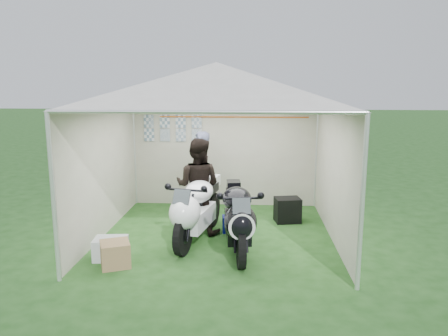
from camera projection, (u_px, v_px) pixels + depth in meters
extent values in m
plane|color=#1C4716|center=(217.00, 234.00, 7.79)|extent=(80.00, 80.00, 0.00)
cylinder|color=silver|center=(53.00, 199.00, 5.74)|extent=(0.06, 0.06, 2.30)
cylinder|color=silver|center=(362.00, 205.00, 5.49)|extent=(0.06, 0.06, 2.30)
cylinder|color=silver|center=(134.00, 153.00, 9.66)|extent=(0.06, 0.06, 2.30)
cylinder|color=silver|center=(317.00, 154.00, 9.41)|extent=(0.06, 0.06, 2.30)
cube|color=beige|center=(224.00, 154.00, 9.54)|extent=(4.00, 0.02, 2.30)
cube|color=beige|center=(104.00, 170.00, 7.70)|extent=(0.02, 4.00, 2.30)
cube|color=beige|center=(334.00, 173.00, 7.45)|extent=(0.02, 4.00, 2.30)
pyramid|color=silver|center=(217.00, 84.00, 7.29)|extent=(5.66, 5.66, 0.70)
cube|color=#99A5B7|center=(149.00, 121.00, 9.49)|extent=(0.22, 0.02, 0.28)
cube|color=#99A5B7|center=(165.00, 121.00, 9.47)|extent=(0.22, 0.02, 0.28)
cube|color=#99A5B7|center=(181.00, 121.00, 9.44)|extent=(0.22, 0.01, 0.28)
cube|color=#99A5B7|center=(197.00, 121.00, 9.42)|extent=(0.22, 0.01, 0.28)
cube|color=#99A5B7|center=(149.00, 135.00, 9.55)|extent=(0.22, 0.02, 0.28)
cube|color=#99A5B7|center=(165.00, 135.00, 9.52)|extent=(0.22, 0.01, 0.28)
cube|color=#99A5B7|center=(181.00, 135.00, 9.50)|extent=(0.22, 0.02, 0.28)
cube|color=#99A5B7|center=(197.00, 135.00, 9.48)|extent=(0.22, 0.01, 0.28)
cylinder|color=#D8590C|center=(234.00, 117.00, 9.34)|extent=(3.20, 0.02, 0.02)
cylinder|color=black|center=(183.00, 235.00, 6.80)|extent=(0.23, 0.65, 0.64)
cylinder|color=black|center=(211.00, 209.00, 8.22)|extent=(0.29, 0.66, 0.64)
cube|color=white|center=(197.00, 217.00, 7.44)|extent=(0.56, 1.07, 0.32)
ellipsoid|color=white|center=(185.00, 212.00, 6.83)|extent=(0.60, 0.73, 0.54)
ellipsoid|color=white|center=(199.00, 191.00, 7.46)|extent=(0.59, 0.74, 0.38)
cube|color=black|center=(207.00, 189.00, 7.88)|extent=(0.40, 0.69, 0.15)
cube|color=white|center=(212.00, 181.00, 8.20)|extent=(0.30, 0.36, 0.19)
cube|color=black|center=(205.00, 201.00, 7.81)|extent=(0.22, 0.60, 0.11)
cube|color=#3F474C|center=(182.00, 197.00, 6.66)|extent=(0.28, 0.20, 0.23)
cylinder|color=black|center=(241.00, 247.00, 6.32)|extent=(0.18, 0.65, 0.64)
cylinder|color=black|center=(234.00, 216.00, 7.78)|extent=(0.23, 0.65, 0.64)
cube|color=black|center=(237.00, 226.00, 6.98)|extent=(0.48, 1.05, 0.32)
ellipsoid|color=black|center=(241.00, 222.00, 6.36)|extent=(0.55, 0.69, 0.53)
ellipsoid|color=black|center=(237.00, 199.00, 7.01)|extent=(0.54, 0.71, 0.38)
cube|color=black|center=(235.00, 196.00, 7.44)|extent=(0.35, 0.67, 0.15)
cube|color=black|center=(234.00, 186.00, 7.77)|extent=(0.27, 0.34, 0.19)
cube|color=maroon|center=(235.00, 208.00, 7.37)|extent=(0.17, 0.59, 0.11)
cube|color=#3F474C|center=(241.00, 206.00, 6.18)|extent=(0.27, 0.18, 0.22)
cylinder|color=white|center=(242.00, 227.00, 6.13)|extent=(0.38, 0.06, 0.38)
cube|color=#161BBB|center=(233.00, 224.00, 7.92)|extent=(0.42, 0.29, 0.29)
imported|color=black|center=(198.00, 186.00, 7.76)|extent=(0.95, 0.81, 1.72)
imported|color=slate|center=(200.00, 173.00, 8.99)|extent=(0.43, 0.64, 1.70)
cube|color=black|center=(287.00, 210.00, 8.48)|extent=(0.54, 0.46, 0.48)
cube|color=#B0B4B9|center=(111.00, 248.00, 6.68)|extent=(0.53, 0.43, 0.33)
cube|color=olive|center=(115.00, 254.00, 6.41)|extent=(0.54, 0.54, 0.37)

